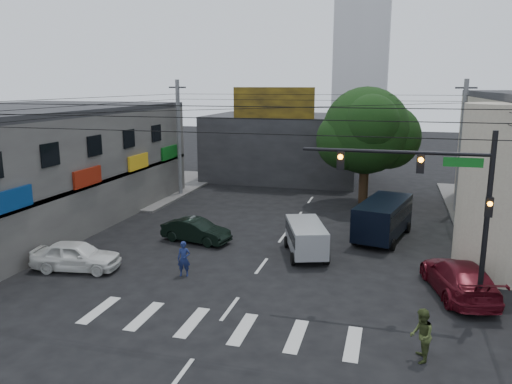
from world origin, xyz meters
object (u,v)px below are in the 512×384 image
at_px(pedestrian_olive, 421,335).
at_px(utility_pole_far_right, 461,147).
at_px(navy_van, 383,220).
at_px(maroon_sedan, 459,278).
at_px(street_tree, 366,131).
at_px(traffic_gantry, 441,192).
at_px(silver_minivan, 306,240).
at_px(dark_sedan, 196,231).
at_px(utility_pole_far_left, 179,139).
at_px(white_compact, 76,256).
at_px(traffic_officer, 184,259).

bearing_deg(pedestrian_olive, utility_pole_far_right, 168.13).
bearing_deg(navy_van, maroon_sedan, -142.33).
xyz_separation_m(street_tree, pedestrian_olive, (3.18, -22.01, -4.58)).
distance_m(traffic_gantry, silver_minivan, 8.83).
xyz_separation_m(traffic_gantry, maroon_sedan, (1.16, 1.91, -4.07)).
xyz_separation_m(dark_sedan, pedestrian_olive, (11.79, -9.81, 0.23)).
distance_m(dark_sedan, maroon_sedan, 14.14).
relative_size(street_tree, pedestrian_olive, 4.87).
relative_size(utility_pole_far_left, white_compact, 2.07).
relative_size(traffic_officer, pedestrian_olive, 0.94).
distance_m(maroon_sedan, pedestrian_olive, 6.20).
relative_size(utility_pole_far_right, maroon_sedan, 1.64).
xyz_separation_m(utility_pole_far_left, traffic_officer, (7.31, -16.20, -3.76)).
relative_size(traffic_gantry, silver_minivan, 1.65).
bearing_deg(traffic_gantry, silver_minivan, 139.30).
distance_m(traffic_officer, pedestrian_olive, 11.43).
bearing_deg(silver_minivan, utility_pole_far_left, 27.43).
height_order(traffic_gantry, white_compact, traffic_gantry).
bearing_deg(maroon_sedan, white_compact, -7.29).
distance_m(traffic_gantry, traffic_officer, 11.74).
bearing_deg(maroon_sedan, dark_sedan, -29.03).
distance_m(maroon_sedan, silver_minivan, 7.84).
bearing_deg(traffic_gantry, dark_sedan, 154.98).
bearing_deg(traffic_officer, navy_van, 31.80).
bearing_deg(utility_pole_far_left, traffic_officer, -65.70).
relative_size(maroon_sedan, navy_van, 0.94).
xyz_separation_m(street_tree, navy_van, (1.65, -8.73, -4.35)).
xyz_separation_m(white_compact, navy_van, (14.18, 9.14, 0.40)).
height_order(traffic_gantry, dark_sedan, traffic_gantry).
bearing_deg(white_compact, dark_sedan, -43.70).
height_order(street_tree, utility_pole_far_left, utility_pole_far_left).
xyz_separation_m(traffic_gantry, utility_pole_far_left, (-18.32, 17.00, -0.23)).
height_order(maroon_sedan, traffic_officer, traffic_officer).
bearing_deg(traffic_officer, traffic_gantry, -16.18).
relative_size(traffic_gantry, pedestrian_olive, 4.03).
xyz_separation_m(silver_minivan, traffic_officer, (-5.03, -4.34, -0.03)).
relative_size(silver_minivan, navy_van, 0.73).
bearing_deg(utility_pole_far_right, street_tree, 171.25).
relative_size(white_compact, navy_van, 0.75).
height_order(utility_pole_far_left, pedestrian_olive, utility_pole_far_left).
distance_m(white_compact, maroon_sedan, 17.61).
bearing_deg(utility_pole_far_left, maroon_sedan, -37.75).
height_order(traffic_gantry, maroon_sedan, traffic_gantry).
bearing_deg(white_compact, pedestrian_olive, -113.77).
xyz_separation_m(utility_pole_far_right, pedestrian_olive, (-3.32, -21.01, -3.71)).
bearing_deg(utility_pole_far_left, traffic_gantry, -42.86).
bearing_deg(dark_sedan, maroon_sedan, -94.77).
relative_size(street_tree, traffic_officer, 5.20).
distance_m(utility_pole_far_left, traffic_officer, 18.17).
bearing_deg(navy_van, dark_sedan, 122.01).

